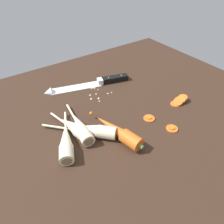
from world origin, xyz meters
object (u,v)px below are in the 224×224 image
Objects in this scene: carrot_slice_stack at (179,101)px; carrot_slice_stray_near at (172,128)px; whole_carrot at (118,131)px; parsnip_mid_right at (81,127)px; chefs_knife at (86,85)px; parsnip_mid_left at (66,142)px; parsnip_front at (74,128)px; parsnip_back at (91,130)px; carrot_slice_stray_mid at (149,118)px.

carrot_slice_stack reaches higher than carrot_slice_stray_near.
whole_carrot is 11.59cm from parsnip_mid_right.
chefs_knife reaches higher than carrot_slice_stack.
parsnip_mid_right is (6.27, 2.90, 0.00)cm from parsnip_mid_left.
parsnip_front is 0.96× the size of parsnip_back.
parsnip_mid_right is (-8.29, 8.09, -0.12)cm from whole_carrot.
parsnip_mid_right is at bearing -26.58° from parsnip_front.
carrot_slice_stray_mid is at bearing -76.67° from chefs_knife.
whole_carrot is 13.39cm from parsnip_front.
parsnip_front reaches higher than chefs_knife.
parsnip_mid_left is at bearing -155.22° from parsnip_mid_right.
parsnip_mid_right is at bearing 161.23° from carrot_slice_stray_mid.
whole_carrot is 1.04× the size of parsnip_mid_right.
carrot_slice_stray_near is at bearing -24.14° from whole_carrot.
carrot_slice_stack is 14.98cm from carrot_slice_stray_mid.
carrot_slice_stack is at bearing -10.70° from parsnip_mid_right.
parsnip_mid_left reaches higher than chefs_knife.
chefs_knife is at bearing 56.86° from parsnip_mid_right.
parsnip_back is (1.93, -2.81, -0.00)cm from parsnip_mid_right.
whole_carrot is 15.47cm from parsnip_mid_left.
parsnip_back is 4.98× the size of carrot_slice_stray_mid.
carrot_slice_stack is (36.56, -6.91, -1.16)cm from parsnip_mid_right.
whole_carrot reaches higher than carrot_slice_stray_mid.
carrot_slice_stack reaches higher than carrot_slice_stray_mid.
carrot_slice_stray_near is at bearing -31.85° from parsnip_front.
parsnip_front reaches higher than carrot_slice_stack.
parsnip_mid_right is 28.51cm from carrot_slice_stray_near.
parsnip_back is 5.04× the size of carrot_slice_stray_near.
carrot_slice_stray_mid is at bearing -178.37° from carrot_slice_stack.
whole_carrot reaches higher than parsnip_back.
parsnip_mid_right is 2.89× the size of carrot_slice_stack.
chefs_knife is 26.95cm from parsnip_front.
parsnip_mid_left is (-14.57, 5.20, -0.12)cm from whole_carrot.
whole_carrot is 28.32cm from carrot_slice_stack.
parsnip_mid_left is 5.46× the size of carrot_slice_stray_mid.
carrot_slice_stray_mid is (13.29, 0.76, -1.74)cm from whole_carrot.
parsnip_mid_left is 6.91cm from parsnip_mid_right.
parsnip_mid_left is 8.20cm from parsnip_back.
carrot_slice_stack is at bearing -53.03° from chefs_knife.
carrot_slice_stray_mid is (27.86, -4.44, -1.62)cm from parsnip_mid_left.
carrot_slice_stack is (21.99, -29.22, 0.17)cm from chefs_knife.
carrot_slice_stray_mid is (7.02, -29.64, -0.29)cm from chefs_knife.
chefs_knife reaches higher than carrot_slice_stray_mid.
carrot_slice_stack is at bearing -6.74° from parsnip_back.
whole_carrot is 5.74× the size of carrot_slice_stray_mid.
parsnip_back is at bearing 0.57° from parsnip_mid_left.
carrot_slice_stray_mid is at bearing 3.26° from whole_carrot.
carrot_slice_stray_near is 8.22cm from carrot_slice_stray_mid.
parsnip_front is 0.88× the size of parsnip_mid_left.
whole_carrot is 13.43cm from carrot_slice_stray_mid.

